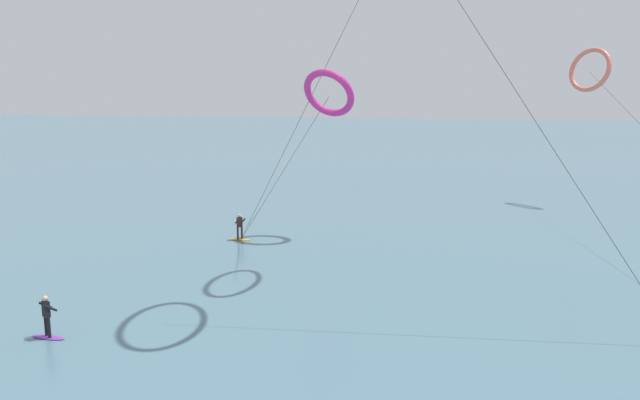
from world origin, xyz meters
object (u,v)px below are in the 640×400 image
object	(u,v)px
surfer_violet	(47,320)
kite_magenta	(329,93)
kite_coral	(590,70)
surfer_amber	(240,229)

from	to	relation	value
surfer_violet	kite_magenta	size ratio (longest dim) A/B	0.16
surfer_violet	kite_coral	world-z (taller)	kite_coral
kite_coral	kite_magenta	distance (m)	24.21
surfer_violet	kite_magenta	xyz separation A→B (m)	(6.76, 18.38, 8.44)
surfer_amber	kite_magenta	bearing A→B (deg)	-23.44
surfer_amber	surfer_violet	distance (m)	16.22
surfer_violet	kite_coral	size ratio (longest dim) A/B	0.04
surfer_amber	kite_coral	bearing A→B (deg)	-7.84
kite_coral	kite_magenta	xyz separation A→B (m)	(-17.88, -16.22, -1.80)
kite_coral	surfer_violet	bearing A→B (deg)	-82.96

